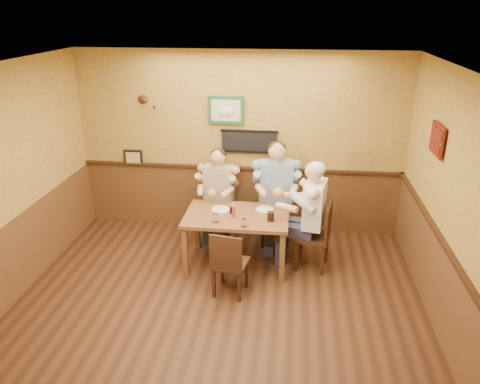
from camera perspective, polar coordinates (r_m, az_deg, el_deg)
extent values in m
plane|color=#331C0F|center=(5.61, -3.19, -15.37)|extent=(5.00, 5.00, 0.00)
cube|color=silver|center=(4.50, -3.96, 14.29)|extent=(5.00, 5.00, 0.02)
cube|color=gold|center=(7.21, -0.04, 5.91)|extent=(5.00, 0.02, 2.80)
cube|color=gold|center=(5.10, 25.38, -3.36)|extent=(0.02, 5.00, 2.80)
cube|color=brown|center=(7.49, -0.06, -0.76)|extent=(5.00, 0.02, 1.00)
cube|color=brown|center=(5.51, 23.64, -11.86)|extent=(0.02, 5.00, 1.00)
cube|color=black|center=(7.14, 1.13, 6.16)|extent=(0.88, 0.03, 0.34)
cube|color=#1C522D|center=(7.07, -1.72, 9.92)|extent=(0.54, 0.03, 0.42)
cube|color=black|center=(7.64, -12.88, 4.08)|extent=(0.30, 0.03, 0.26)
cube|color=maroon|center=(5.85, 22.90, 5.92)|extent=(0.03, 0.48, 0.36)
cube|color=brown|center=(6.34, -0.40, -2.96)|extent=(1.40, 0.90, 0.05)
cube|color=brown|center=(6.27, -6.69, -7.25)|extent=(0.07, 0.07, 0.70)
cube|color=brown|center=(6.13, 5.16, -7.96)|extent=(0.07, 0.07, 0.70)
cube|color=brown|center=(6.95, -5.24, -4.14)|extent=(0.07, 0.07, 0.70)
cube|color=brown|center=(6.81, 5.39, -4.70)|extent=(0.07, 0.07, 0.70)
cylinder|color=white|center=(6.10, -2.96, -3.17)|extent=(0.10, 0.10, 0.12)
cylinder|color=white|center=(5.97, 0.50, -3.78)|extent=(0.08, 0.08, 0.10)
cylinder|color=black|center=(6.14, 3.75, -2.99)|extent=(0.12, 0.12, 0.12)
cylinder|color=red|center=(6.21, -0.78, -2.36)|extent=(0.05, 0.05, 0.18)
cylinder|color=white|center=(6.39, -2.53, -2.08)|extent=(0.05, 0.05, 0.09)
cylinder|color=black|center=(6.34, -1.09, -2.25)|extent=(0.05, 0.05, 0.09)
cylinder|color=silver|center=(6.46, -2.37, -2.15)|extent=(0.28, 0.28, 0.02)
cylinder|color=silver|center=(6.47, 3.03, -2.12)|extent=(0.31, 0.31, 0.02)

